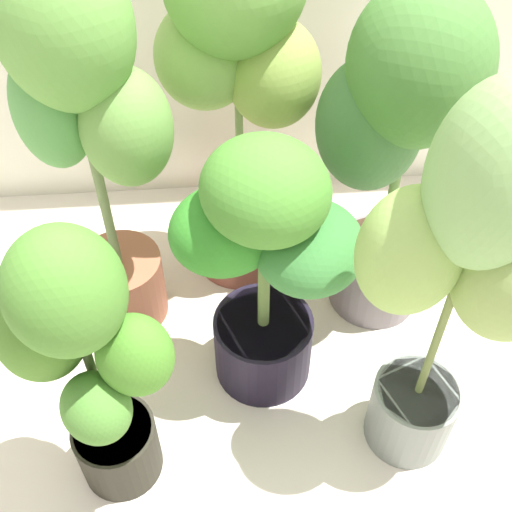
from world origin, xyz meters
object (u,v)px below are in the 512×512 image
at_px(potted_plant_front_left, 86,360).
at_px(potted_plant_center, 265,259).
at_px(potted_plant_front_right, 462,273).
at_px(potted_plant_back_right, 395,135).
at_px(potted_plant_back_left, 89,126).
at_px(potted_plant_back_center, 238,73).

distance_m(potted_plant_front_left, potted_plant_center, 0.43).
height_order(potted_plant_front_right, potted_plant_center, potted_plant_front_right).
bearing_deg(potted_plant_back_right, potted_plant_back_left, -179.81).
relative_size(potted_plant_front_left, potted_plant_back_right, 0.83).
relative_size(potted_plant_front_left, potted_plant_center, 1.05).
bearing_deg(potted_plant_back_left, potted_plant_center, -31.39).
xyz_separation_m(potted_plant_front_right, potted_plant_back_right, (-0.02, 0.43, -0.02)).
distance_m(potted_plant_front_right, potted_plant_back_left, 0.80).
distance_m(potted_plant_front_left, potted_plant_back_left, 0.49).
xyz_separation_m(potted_plant_back_right, potted_plant_back_center, (-0.33, 0.18, 0.06)).
bearing_deg(potted_plant_back_center, potted_plant_back_right, -27.82).
height_order(potted_plant_back_left, potted_plant_center, potted_plant_back_left).
bearing_deg(potted_plant_center, potted_plant_front_right, -32.96).
bearing_deg(potted_plant_center, potted_plant_back_right, 35.59).
relative_size(potted_plant_back_center, potted_plant_center, 1.43).
distance_m(potted_plant_front_right, potted_plant_back_right, 0.43).
xyz_separation_m(potted_plant_front_left, potted_plant_front_right, (0.67, 0.03, 0.14)).
xyz_separation_m(potted_plant_front_left, potted_plant_center, (0.35, 0.24, -0.03)).
xyz_separation_m(potted_plant_front_left, potted_plant_back_left, (-0.00, 0.46, 0.18)).
relative_size(potted_plant_front_right, potted_plant_center, 1.35).
bearing_deg(potted_plant_front_right, potted_plant_back_right, 92.68).
height_order(potted_plant_front_left, potted_plant_center, potted_plant_front_left).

